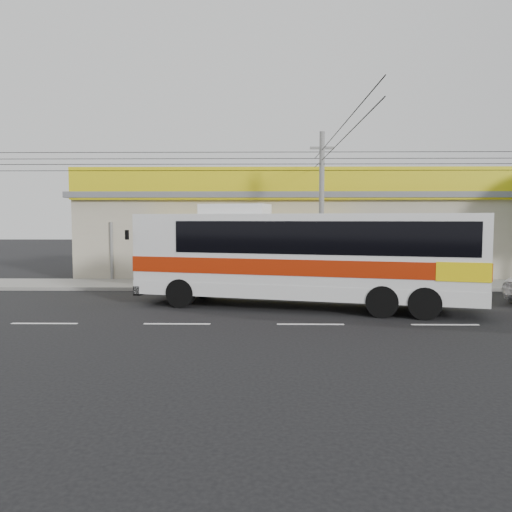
{
  "coord_description": "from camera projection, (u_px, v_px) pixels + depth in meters",
  "views": [
    {
      "loc": [
        -1.41,
        -17.21,
        3.14
      ],
      "look_at": [
        -1.69,
        2.0,
        1.72
      ],
      "focal_mm": 35.0,
      "sensor_mm": 36.0,
      "label": 1
    }
  ],
  "objects": [
    {
      "name": "motorbike_red",
      "position": [
        167.0,
        275.0,
        22.1
      ],
      "size": [
        2.0,
        0.99,
        1.01
      ],
      "primitive_type": "imported",
      "rotation": [
        0.0,
        0.0,
        1.4
      ],
      "color": "maroon",
      "rests_on": "sidewalk"
    },
    {
      "name": "coach_bus",
      "position": [
        308.0,
        252.0,
        17.54
      ],
      "size": [
        12.2,
        5.4,
        3.68
      ],
      "rotation": [
        0.0,
        0.0,
        -0.25
      ],
      "color": "silver",
      "rests_on": "ground"
    },
    {
      "name": "sidewalk",
      "position": [
        293.0,
        285.0,
        23.35
      ],
      "size": [
        30.0,
        3.2,
        0.15
      ],
      "primitive_type": "cube",
      "color": "gray",
      "rests_on": "ground"
    },
    {
      "name": "lane_markings",
      "position": [
        310.0,
        324.0,
        14.88
      ],
      "size": [
        50.0,
        0.12,
        0.01
      ],
      "primitive_type": null,
      "color": "silver",
      "rests_on": "ground"
    },
    {
      "name": "storefront_building",
      "position": [
        288.0,
        234.0,
        28.71
      ],
      "size": [
        22.6,
        9.2,
        5.7
      ],
      "color": "#A89F88",
      "rests_on": "ground"
    },
    {
      "name": "utility_pole",
      "position": [
        322.0,
        160.0,
        21.13
      ],
      "size": [
        34.0,
        14.0,
        6.83
      ],
      "color": "#60605E",
      "rests_on": "ground"
    },
    {
      "name": "motorbike_dark",
      "position": [
        178.0,
        271.0,
        24.35
      ],
      "size": [
        1.58,
        1.11,
        0.93
      ],
      "primitive_type": "imported",
      "rotation": [
        0.0,
        0.0,
        1.08
      ],
      "color": "black",
      "rests_on": "sidewalk"
    },
    {
      "name": "ground",
      "position": [
        304.0,
        309.0,
        17.37
      ],
      "size": [
        120.0,
        120.0,
        0.0
      ],
      "primitive_type": "plane",
      "color": "black",
      "rests_on": "ground"
    }
  ]
}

